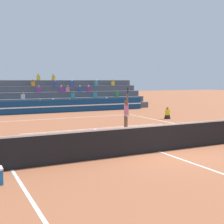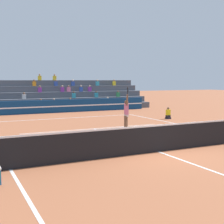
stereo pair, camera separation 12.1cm
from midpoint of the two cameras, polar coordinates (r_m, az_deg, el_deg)
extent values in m
plane|color=#AD603D|center=(12.27, 8.78, -7.20)|extent=(120.00, 120.00, 0.00)
cube|color=white|center=(22.91, -8.53, -1.13)|extent=(11.00, 0.10, 0.01)
cube|color=white|center=(10.25, -17.74, -10.01)|extent=(0.10, 23.80, 0.01)
cube|color=white|center=(17.82, -3.16, -3.05)|extent=(8.25, 0.10, 0.01)
cube|color=white|center=(12.27, 8.78, -7.19)|extent=(0.10, 12.85, 0.01)
cube|color=black|center=(12.17, 8.81, -4.91)|extent=(11.90, 0.02, 1.00)
cube|color=white|center=(12.09, 8.85, -2.44)|extent=(11.90, 0.04, 0.06)
cube|color=navy|center=(26.73, -11.19, 0.99)|extent=(18.00, 0.24, 1.10)
cube|color=white|center=(26.61, -11.12, 0.97)|extent=(18.00, 0.02, 0.10)
cube|color=#4C515B|center=(27.99, -11.86, 0.62)|extent=(20.96, 0.95, 0.55)
cube|color=teal|center=(29.81, -0.69, 2.01)|extent=(0.32, 0.22, 0.44)
sphere|color=beige|center=(29.79, -0.69, 2.63)|extent=(0.18, 0.18, 0.18)
cube|color=orange|center=(27.96, -10.45, 1.66)|extent=(0.32, 0.22, 0.44)
sphere|color=tan|center=(27.94, -10.47, 2.32)|extent=(0.18, 0.18, 0.18)
cube|color=#B2B2B7|center=(27.67, -12.74, 1.57)|extent=(0.32, 0.22, 0.44)
sphere|color=#9E7051|center=(27.65, -12.76, 2.24)|extent=(0.18, 0.18, 0.18)
cube|color=#338C4C|center=(28.40, -7.53, 1.77)|extent=(0.32, 0.22, 0.44)
sphere|color=#9E7051|center=(28.38, -7.54, 2.42)|extent=(0.18, 0.18, 0.18)
cube|color=#4C515B|center=(28.88, -12.34, 1.32)|extent=(20.96, 0.95, 1.10)
cube|color=teal|center=(29.49, -6.88, 3.00)|extent=(0.32, 0.22, 0.44)
sphere|color=brown|center=(29.47, -6.88, 3.62)|extent=(0.18, 0.18, 0.18)
cube|color=silver|center=(28.31, -15.67, 2.71)|extent=(0.32, 0.22, 0.44)
sphere|color=brown|center=(28.29, -15.68, 3.36)|extent=(0.18, 0.18, 0.18)
cube|color=#338C4C|center=(31.34, 1.21, 3.21)|extent=(0.32, 0.22, 0.44)
sphere|color=brown|center=(31.33, 1.21, 3.79)|extent=(0.18, 0.18, 0.18)
cube|color=teal|center=(30.33, -2.77, 3.11)|extent=(0.32, 0.22, 0.44)
sphere|color=brown|center=(30.31, -2.77, 3.72)|extent=(0.18, 0.18, 0.18)
cube|color=#4C515B|center=(29.78, -12.79, 1.97)|extent=(20.96, 0.95, 1.65)
cube|color=#2D4CA5|center=(30.73, -5.58, 4.15)|extent=(0.32, 0.22, 0.44)
sphere|color=tan|center=(30.72, -5.59, 4.75)|extent=(0.18, 0.18, 0.18)
cube|color=pink|center=(30.30, -7.82, 4.10)|extent=(0.32, 0.22, 0.44)
sphere|color=brown|center=(30.30, -7.83, 4.71)|extent=(0.18, 0.18, 0.18)
cube|color=purple|center=(30.11, -8.96, 4.08)|extent=(0.32, 0.22, 0.44)
sphere|color=tan|center=(30.10, -8.97, 4.69)|extent=(0.18, 0.18, 0.18)
cube|color=purple|center=(29.54, -12.96, 3.97)|extent=(0.32, 0.22, 0.44)
sphere|color=#9E7051|center=(29.54, -12.97, 4.59)|extent=(0.18, 0.18, 0.18)
cube|color=purple|center=(31.06, -4.00, 4.18)|extent=(0.32, 0.22, 0.44)
sphere|color=tan|center=(31.05, -4.00, 4.77)|extent=(0.18, 0.18, 0.18)
cube|color=#4C515B|center=(30.69, -13.22, 2.59)|extent=(20.96, 0.95, 2.20)
cube|color=#2D4CA5|center=(31.44, -7.06, 5.18)|extent=(0.32, 0.22, 0.44)
sphere|color=beige|center=(31.44, -7.06, 5.76)|extent=(0.18, 0.18, 0.18)
cube|color=teal|center=(32.41, -2.58, 5.23)|extent=(0.32, 0.22, 0.44)
sphere|color=tan|center=(32.41, -2.58, 5.80)|extent=(0.18, 0.18, 0.18)
cube|color=yellow|center=(33.24, 0.49, 5.25)|extent=(0.32, 0.22, 0.44)
sphere|color=#9E7051|center=(33.23, 0.49, 5.81)|extent=(0.18, 0.18, 0.18)
cube|color=#2D4CA5|center=(30.91, -10.12, 5.12)|extent=(0.32, 0.22, 0.44)
sphere|color=#9E7051|center=(30.91, -10.13, 5.71)|extent=(0.18, 0.18, 0.18)
cube|color=orange|center=(30.40, -13.92, 5.03)|extent=(0.32, 0.22, 0.44)
sphere|color=brown|center=(30.40, -13.93, 5.63)|extent=(0.18, 0.18, 0.18)
cube|color=#4C515B|center=(31.60, -13.62, 3.17)|extent=(20.96, 0.95, 2.75)
cube|color=yellow|center=(31.49, -12.98, 6.07)|extent=(0.32, 0.22, 0.44)
sphere|color=#9E7051|center=(31.49, -12.99, 6.66)|extent=(0.18, 0.18, 0.18)
cube|color=yellow|center=(31.87, -10.35, 6.12)|extent=(0.32, 0.22, 0.44)
sphere|color=#9E7051|center=(31.87, -10.36, 6.70)|extent=(0.18, 0.18, 0.18)
cube|color=black|center=(22.64, 10.36, -1.10)|extent=(0.28, 0.36, 0.12)
cube|color=black|center=(22.63, 10.37, -0.80)|extent=(0.28, 0.24, 0.18)
cube|color=yellow|center=(22.60, 10.38, -0.07)|extent=(0.30, 0.18, 0.40)
sphere|color=brown|center=(22.57, 10.40, 0.67)|extent=(0.17, 0.17, 0.17)
cylinder|color=brown|center=(16.64, 2.86, -2.13)|extent=(0.14, 0.14, 0.90)
cylinder|color=brown|center=(16.42, 2.67, -2.24)|extent=(0.14, 0.14, 0.90)
cube|color=white|center=(16.48, 2.84, -0.49)|extent=(0.31, 0.37, 0.20)
cube|color=pink|center=(16.45, 2.84, 0.54)|extent=(0.32, 0.41, 0.56)
sphere|color=brown|center=(16.42, 2.85, 1.79)|extent=(0.22, 0.22, 0.22)
cube|color=white|center=(16.71, 2.99, -3.51)|extent=(0.29, 0.21, 0.09)
cube|color=white|center=(16.49, 2.80, -3.63)|extent=(0.29, 0.21, 0.09)
cylinder|color=brown|center=(16.70, 2.74, 0.41)|extent=(0.09, 0.09, 0.56)
cylinder|color=brown|center=(16.09, 2.99, 2.22)|extent=(0.19, 0.30, 0.59)
cylinder|color=black|center=(15.94, 3.06, 3.53)|extent=(0.07, 0.11, 0.22)
torus|color=black|center=(15.87, 3.09, 4.13)|extent=(0.17, 0.38, 0.40)
sphere|color=#C6DB33|center=(13.63, -12.97, -5.83)|extent=(0.07, 0.07, 0.07)
camera|label=1|loc=(0.06, -89.79, 0.02)|focal=50.00mm
camera|label=2|loc=(0.06, 90.21, -0.02)|focal=50.00mm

